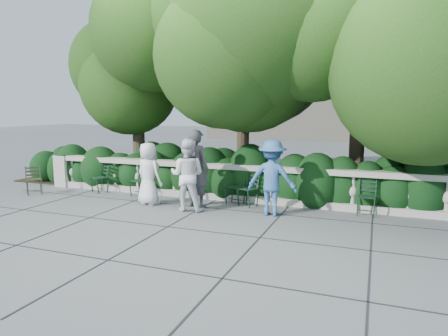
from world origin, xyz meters
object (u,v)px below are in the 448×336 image
(chair_c, at_px, (136,197))
(chair_d, at_px, (232,205))
(chair_f, at_px, (365,217))
(person_woman_grey, at_px, (197,169))
(chair_a, at_px, (96,193))
(chair_e, at_px, (244,207))
(person_casual_man, at_px, (187,175))
(person_businessman, at_px, (149,174))
(person_older_blue, at_px, (272,178))
(chair_weathered, at_px, (35,196))

(chair_c, bearing_deg, chair_d, 15.24)
(chair_f, relative_size, person_woman_grey, 0.43)
(chair_a, distance_m, chair_f, 7.48)
(chair_c, distance_m, person_woman_grey, 2.34)
(chair_d, height_order, chair_e, same)
(chair_f, bearing_deg, chair_a, -178.08)
(chair_a, xyz_separation_m, chair_d, (4.24, 0.06, 0.00))
(chair_f, xyz_separation_m, person_casual_man, (-4.06, -0.90, 0.88))
(chair_d, xyz_separation_m, chair_e, (0.35, -0.11, 0.00))
(chair_a, xyz_separation_m, person_woman_grey, (3.48, -0.46, 0.98))
(person_casual_man, bearing_deg, chair_f, -175.27)
(person_businessman, relative_size, person_older_blue, 0.91)
(chair_d, relative_size, chair_e, 1.00)
(chair_a, bearing_deg, person_woman_grey, 15.57)
(chair_d, relative_size, person_older_blue, 0.48)
(person_woman_grey, relative_size, person_older_blue, 1.11)
(chair_a, distance_m, chair_d, 4.24)
(chair_d, xyz_separation_m, chair_f, (3.24, -0.01, 0.00))
(chair_e, relative_size, person_older_blue, 0.48)
(chair_a, distance_m, chair_weathered, 1.66)
(chair_d, height_order, person_older_blue, person_older_blue)
(chair_weathered, xyz_separation_m, person_older_blue, (6.83, 0.36, 0.88))
(chair_a, bearing_deg, chair_f, 23.43)
(chair_c, xyz_separation_m, person_businessman, (0.81, -0.60, 0.80))
(chair_c, bearing_deg, person_older_blue, 6.26)
(chair_a, bearing_deg, person_businessman, 6.99)
(chair_a, height_order, chair_f, same)
(chair_d, xyz_separation_m, chair_weathered, (-5.65, -0.95, 0.00))
(chair_weathered, bearing_deg, chair_e, -43.21)
(chair_d, height_order, chair_f, same)
(chair_c, relative_size, person_woman_grey, 0.43)
(chair_e, height_order, chair_weathered, same)
(chair_c, height_order, person_businessman, person_businessman)
(chair_d, xyz_separation_m, person_casual_man, (-0.83, -0.91, 0.88))
(chair_d, xyz_separation_m, person_businessman, (-2.04, -0.70, 0.80))
(chair_a, relative_size, person_older_blue, 0.48)
(chair_f, bearing_deg, person_businessman, -171.06)
(chair_a, height_order, chair_d, same)
(chair_d, bearing_deg, chair_weathered, -160.45)
(chair_weathered, relative_size, person_woman_grey, 0.43)
(chair_a, height_order, person_woman_grey, person_woman_grey)
(person_woman_grey, bearing_deg, person_businessman, 22.44)
(chair_weathered, relative_size, person_older_blue, 0.48)
(person_older_blue, bearing_deg, chair_d, -28.23)
(chair_weathered, xyz_separation_m, person_businessman, (3.61, 0.25, 0.80))
(chair_d, distance_m, chair_e, 0.37)
(chair_c, bearing_deg, person_casual_man, -8.72)
(chair_a, height_order, person_older_blue, person_older_blue)
(person_businessman, bearing_deg, chair_weathered, 22.07)
(chair_f, height_order, person_woman_grey, person_woman_grey)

